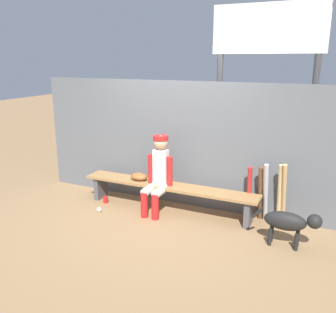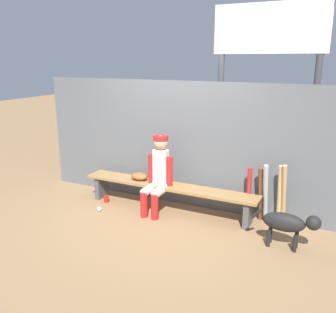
{
  "view_description": "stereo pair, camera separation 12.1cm",
  "coord_description": "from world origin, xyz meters",
  "px_view_note": "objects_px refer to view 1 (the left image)",
  "views": [
    {
      "loc": [
        2.23,
        -4.8,
        2.31
      ],
      "look_at": [
        0.0,
        0.0,
        0.87
      ],
      "focal_mm": 38.95,
      "sensor_mm": 36.0,
      "label": 1
    },
    {
      "loc": [
        2.34,
        -4.75,
        2.31
      ],
      "look_at": [
        0.0,
        0.0,
        0.87
      ],
      "focal_mm": 38.95,
      "sensor_mm": 36.0,
      "label": 2
    }
  ],
  "objects_px": {
    "bat_wood_natural": "(280,194)",
    "cup_on_bench": "(158,180)",
    "bat_aluminum_red": "(249,193)",
    "cup_on_ground": "(106,200)",
    "baseball": "(99,210)",
    "dog": "(290,222)",
    "player_seated": "(158,172)",
    "dugout_bench": "(168,190)",
    "baseball_glove": "(139,177)",
    "scoreboard": "(271,58)",
    "bat_wood_tan": "(284,194)",
    "bat_wood_dark": "(260,193)",
    "bat_aluminum_silver": "(266,193)"
  },
  "relations": [
    {
      "from": "bat_aluminum_red",
      "to": "bat_wood_natural",
      "type": "relative_size",
      "value": 0.9
    },
    {
      "from": "player_seated",
      "to": "scoreboard",
      "type": "xyz_separation_m",
      "value": [
        1.36,
        1.14,
        1.67
      ]
    },
    {
      "from": "bat_aluminum_silver",
      "to": "bat_wood_dark",
      "type": "bearing_deg",
      "value": 147.45
    },
    {
      "from": "player_seated",
      "to": "baseball_glove",
      "type": "bearing_deg",
      "value": 165.07
    },
    {
      "from": "bat_wood_natural",
      "to": "cup_on_bench",
      "type": "distance_m",
      "value": 1.81
    },
    {
      "from": "bat_wood_natural",
      "to": "scoreboard",
      "type": "distance_m",
      "value": 2.06
    },
    {
      "from": "bat_aluminum_silver",
      "to": "cup_on_ground",
      "type": "relative_size",
      "value": 8.37
    },
    {
      "from": "baseball",
      "to": "bat_aluminum_red",
      "type": "bearing_deg",
      "value": 18.29
    },
    {
      "from": "player_seated",
      "to": "bat_aluminum_red",
      "type": "bearing_deg",
      "value": 12.57
    },
    {
      "from": "bat_aluminum_red",
      "to": "cup_on_ground",
      "type": "distance_m",
      "value": 2.32
    },
    {
      "from": "player_seated",
      "to": "dugout_bench",
      "type": "bearing_deg",
      "value": 40.25
    },
    {
      "from": "dugout_bench",
      "to": "bat_aluminum_red",
      "type": "distance_m",
      "value": 1.22
    },
    {
      "from": "bat_wood_natural",
      "to": "cup_on_bench",
      "type": "xyz_separation_m",
      "value": [
        -1.8,
        -0.24,
        0.03
      ]
    },
    {
      "from": "dugout_bench",
      "to": "bat_aluminum_red",
      "type": "xyz_separation_m",
      "value": [
        1.21,
        0.19,
        0.07
      ]
    },
    {
      "from": "baseball",
      "to": "dog",
      "type": "distance_m",
      "value": 2.81
    },
    {
      "from": "dugout_bench",
      "to": "bat_wood_dark",
      "type": "distance_m",
      "value": 1.39
    },
    {
      "from": "bat_wood_natural",
      "to": "bat_aluminum_red",
      "type": "bearing_deg",
      "value": -174.51
    },
    {
      "from": "baseball_glove",
      "to": "dog",
      "type": "distance_m",
      "value": 2.4
    },
    {
      "from": "player_seated",
      "to": "bat_wood_natural",
      "type": "relative_size",
      "value": 1.32
    },
    {
      "from": "bat_wood_dark",
      "to": "cup_on_ground",
      "type": "xyz_separation_m",
      "value": [
        -2.42,
        -0.4,
        -0.36
      ]
    },
    {
      "from": "cup_on_ground",
      "to": "bat_wood_natural",
      "type": "bearing_deg",
      "value": 8.37
    },
    {
      "from": "bat_aluminum_red",
      "to": "bat_wood_tan",
      "type": "height_order",
      "value": "bat_wood_tan"
    },
    {
      "from": "dugout_bench",
      "to": "cup_on_ground",
      "type": "relative_size",
      "value": 25.62
    },
    {
      "from": "bat_wood_dark",
      "to": "bat_aluminum_red",
      "type": "bearing_deg",
      "value": -164.28
    },
    {
      "from": "dog",
      "to": "cup_on_ground",
      "type": "bearing_deg",
      "value": 175.4
    },
    {
      "from": "cup_on_ground",
      "to": "scoreboard",
      "type": "distance_m",
      "value": 3.43
    },
    {
      "from": "bat_aluminum_silver",
      "to": "baseball",
      "type": "xyz_separation_m",
      "value": [
        -2.38,
        -0.7,
        -0.42
      ]
    },
    {
      "from": "bat_aluminum_red",
      "to": "cup_on_bench",
      "type": "distance_m",
      "value": 1.39
    },
    {
      "from": "dugout_bench",
      "to": "cup_on_bench",
      "type": "relative_size",
      "value": 25.62
    },
    {
      "from": "bat_wood_tan",
      "to": "cup_on_bench",
      "type": "height_order",
      "value": "bat_wood_tan"
    },
    {
      "from": "baseball_glove",
      "to": "bat_aluminum_red",
      "type": "distance_m",
      "value": 1.73
    },
    {
      "from": "player_seated",
      "to": "baseball",
      "type": "height_order",
      "value": "player_seated"
    },
    {
      "from": "bat_aluminum_silver",
      "to": "cup_on_ground",
      "type": "distance_m",
      "value": 2.56
    },
    {
      "from": "bat_aluminum_red",
      "to": "cup_on_ground",
      "type": "xyz_separation_m",
      "value": [
        -2.27,
        -0.36,
        -0.35
      ]
    },
    {
      "from": "dugout_bench",
      "to": "bat_wood_natural",
      "type": "xyz_separation_m",
      "value": [
        1.63,
        0.23,
        0.11
      ]
    },
    {
      "from": "baseball_glove",
      "to": "bat_wood_tan",
      "type": "xyz_separation_m",
      "value": [
        2.2,
        0.22,
        -0.02
      ]
    },
    {
      "from": "baseball",
      "to": "dog",
      "type": "bearing_deg",
      "value": 2.45
    },
    {
      "from": "bat_aluminum_red",
      "to": "bat_wood_tan",
      "type": "xyz_separation_m",
      "value": [
        0.48,
        0.03,
        0.06
      ]
    },
    {
      "from": "bat_wood_natural",
      "to": "dog",
      "type": "bearing_deg",
      "value": -70.36
    },
    {
      "from": "player_seated",
      "to": "bat_wood_natural",
      "type": "distance_m",
      "value": 1.79
    },
    {
      "from": "bat_wood_tan",
      "to": "bat_aluminum_silver",
      "type": "bearing_deg",
      "value": -171.78
    },
    {
      "from": "baseball_glove",
      "to": "scoreboard",
      "type": "height_order",
      "value": "scoreboard"
    },
    {
      "from": "scoreboard",
      "to": "baseball_glove",
      "type": "bearing_deg",
      "value": -149.44
    },
    {
      "from": "player_seated",
      "to": "cup_on_ground",
      "type": "distance_m",
      "value": 1.1
    },
    {
      "from": "baseball",
      "to": "dugout_bench",
      "type": "bearing_deg",
      "value": 28.82
    },
    {
      "from": "bat_wood_dark",
      "to": "scoreboard",
      "type": "xyz_separation_m",
      "value": [
        -0.12,
        0.8,
        1.89
      ]
    },
    {
      "from": "baseball_glove",
      "to": "dugout_bench",
      "type": "bearing_deg",
      "value": 0.0
    },
    {
      "from": "bat_wood_dark",
      "to": "bat_wood_tan",
      "type": "relative_size",
      "value": 0.89
    },
    {
      "from": "player_seated",
      "to": "bat_wood_natural",
      "type": "bearing_deg",
      "value": 10.89
    },
    {
      "from": "bat_wood_natural",
      "to": "cup_on_bench",
      "type": "bearing_deg",
      "value": -172.27
    }
  ]
}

